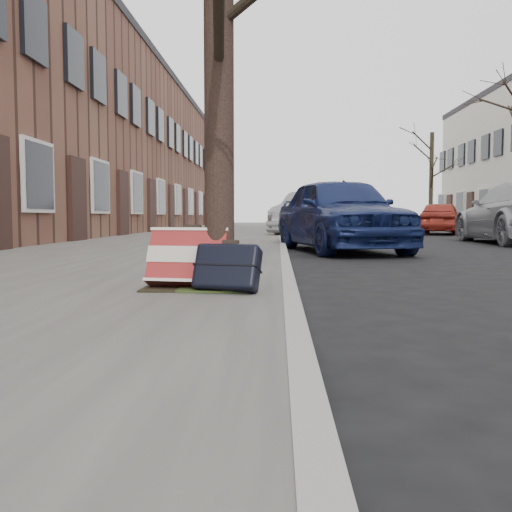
{
  "coord_description": "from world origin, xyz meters",
  "views": [
    {
      "loc": [
        -1.35,
        -3.5,
        0.7
      ],
      "look_at": [
        -1.52,
        0.8,
        0.4
      ],
      "focal_mm": 40.0,
      "sensor_mm": 36.0,
      "label": 1
    }
  ],
  "objects_px": {
    "suitcase_red": "(189,259)",
    "suitcase_navy": "(227,267)",
    "car_near_mid": "(313,214)",
    "car_near_front": "(340,214)"
  },
  "relations": [
    {
      "from": "suitcase_red",
      "to": "suitcase_navy",
      "type": "distance_m",
      "value": 0.4
    },
    {
      "from": "car_near_mid",
      "to": "suitcase_red",
      "type": "bearing_deg",
      "value": -77.66
    },
    {
      "from": "suitcase_red",
      "to": "car_near_mid",
      "type": "relative_size",
      "value": 0.13
    },
    {
      "from": "suitcase_red",
      "to": "suitcase_navy",
      "type": "bearing_deg",
      "value": -23.74
    },
    {
      "from": "car_near_front",
      "to": "suitcase_navy",
      "type": "bearing_deg",
      "value": -115.59
    },
    {
      "from": "car_near_front",
      "to": "car_near_mid",
      "type": "relative_size",
      "value": 0.94
    },
    {
      "from": "suitcase_navy",
      "to": "car_near_front",
      "type": "bearing_deg",
      "value": 91.88
    },
    {
      "from": "car_near_mid",
      "to": "car_near_front",
      "type": "bearing_deg",
      "value": -70.13
    },
    {
      "from": "car_near_mid",
      "to": "suitcase_navy",
      "type": "bearing_deg",
      "value": -76.32
    },
    {
      "from": "suitcase_red",
      "to": "car_near_front",
      "type": "height_order",
      "value": "car_near_front"
    }
  ]
}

